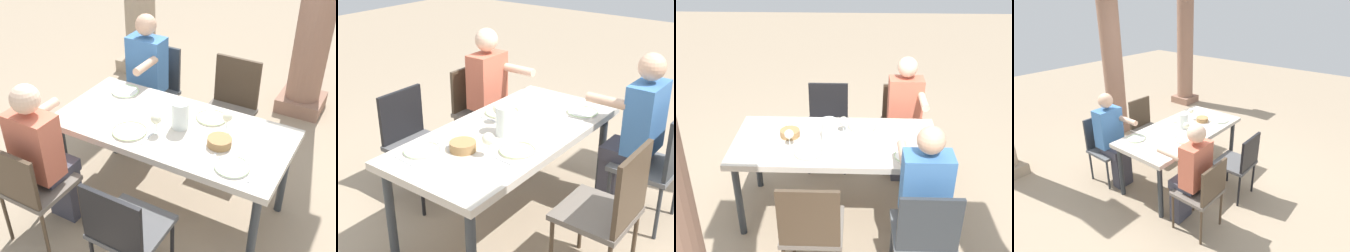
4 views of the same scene
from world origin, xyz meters
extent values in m
plane|color=gray|center=(0.00, 0.00, 0.00)|extent=(16.00, 16.00, 0.00)
cube|color=beige|center=(0.00, 0.00, 0.73)|extent=(1.76, 0.84, 0.05)
cylinder|color=#2D3338|center=(-0.80, 0.34, 0.35)|extent=(0.06, 0.06, 0.70)
cylinder|color=#2D3338|center=(-0.80, -0.34, 0.35)|extent=(0.06, 0.06, 0.70)
cylinder|color=#2D3338|center=(0.80, -0.34, 0.35)|extent=(0.06, 0.06, 0.70)
cube|color=#5B5E61|center=(-0.66, 0.76, 0.45)|extent=(0.44, 0.44, 0.04)
cylinder|color=#2D3338|center=(-0.85, 0.57, 0.22)|extent=(0.03, 0.03, 0.43)
cylinder|color=#2D3338|center=(-0.47, 0.57, 0.22)|extent=(0.03, 0.03, 0.43)
cylinder|color=#2D3338|center=(-0.47, 0.95, 0.22)|extent=(0.03, 0.03, 0.43)
cube|color=#6A6158|center=(-0.66, -0.76, 0.47)|extent=(0.44, 0.44, 0.04)
cube|color=#473828|center=(-0.66, -0.96, 0.68)|extent=(0.42, 0.03, 0.40)
cylinder|color=#473828|center=(-0.47, -0.57, 0.23)|extent=(0.03, 0.03, 0.46)
cylinder|color=#473828|center=(-0.85, -0.57, 0.23)|extent=(0.03, 0.03, 0.46)
cylinder|color=#473828|center=(-0.47, -0.95, 0.23)|extent=(0.03, 0.03, 0.46)
cylinder|color=#473828|center=(-0.85, -0.95, 0.23)|extent=(0.03, 0.03, 0.46)
cube|color=#6A6158|center=(0.13, 0.76, 0.47)|extent=(0.44, 0.44, 0.04)
cube|color=#473828|center=(0.13, 0.96, 0.71)|extent=(0.42, 0.03, 0.48)
cylinder|color=#473828|center=(-0.06, 0.57, 0.23)|extent=(0.03, 0.03, 0.46)
cylinder|color=#473828|center=(0.32, 0.57, 0.23)|extent=(0.03, 0.03, 0.46)
cylinder|color=#473828|center=(-0.06, 0.95, 0.23)|extent=(0.03, 0.03, 0.46)
cube|color=#4F4F50|center=(0.13, -0.76, 0.46)|extent=(0.44, 0.44, 0.04)
cube|color=black|center=(0.13, -0.96, 0.67)|extent=(0.42, 0.03, 0.42)
cylinder|color=black|center=(0.32, -0.57, 0.22)|extent=(0.03, 0.03, 0.44)
cylinder|color=black|center=(-0.06, -0.57, 0.22)|extent=(0.03, 0.03, 0.44)
cylinder|color=black|center=(0.32, -0.95, 0.22)|extent=(0.03, 0.03, 0.44)
cylinder|color=black|center=(-0.06, -0.95, 0.22)|extent=(0.03, 0.03, 0.44)
cube|color=#3F3F4C|center=(-0.66, -0.53, 0.23)|extent=(0.24, 0.14, 0.46)
cube|color=#3F3F4C|center=(-0.66, -0.62, 0.51)|extent=(0.28, 0.32, 0.10)
cube|color=#CC664C|center=(-0.66, -0.73, 0.80)|extent=(0.34, 0.20, 0.48)
sphere|color=beige|center=(-0.66, -0.73, 1.16)|extent=(0.20, 0.20, 0.20)
cylinder|color=beige|center=(-0.80, -0.49, 0.91)|extent=(0.07, 0.30, 0.07)
cube|color=#3F3F4C|center=(-0.66, 0.51, 0.23)|extent=(0.24, 0.14, 0.46)
cube|color=#3F3F4C|center=(-0.66, 0.60, 0.51)|extent=(0.28, 0.32, 0.10)
cube|color=#3F72B2|center=(-0.66, 0.71, 0.82)|extent=(0.34, 0.20, 0.51)
sphere|color=tan|center=(-0.66, 0.71, 1.19)|extent=(0.19, 0.19, 0.19)
cylinder|color=tan|center=(-0.52, 0.47, 0.93)|extent=(0.07, 0.30, 0.07)
cylinder|color=white|center=(-0.59, 0.25, 0.76)|extent=(0.23, 0.23, 0.01)
torus|color=#A4C786|center=(-0.59, 0.25, 0.77)|extent=(0.23, 0.23, 0.01)
cube|color=silver|center=(-0.74, 0.25, 0.76)|extent=(0.02, 0.17, 0.01)
cube|color=silver|center=(-0.44, 0.25, 0.76)|extent=(0.04, 0.17, 0.01)
cylinder|color=silver|center=(-0.22, -0.23, 0.76)|extent=(0.25, 0.25, 0.01)
torus|color=#A0BE77|center=(-0.22, -0.23, 0.77)|extent=(0.25, 0.25, 0.01)
cylinder|color=white|center=(-0.06, -0.13, 0.76)|extent=(0.06, 0.06, 0.00)
cylinder|color=white|center=(-0.06, -0.13, 0.80)|extent=(0.01, 0.01, 0.07)
sphere|color=#F2EFCC|center=(-0.06, -0.13, 0.87)|extent=(0.08, 0.08, 0.08)
cube|color=silver|center=(-0.37, -0.23, 0.76)|extent=(0.02, 0.17, 0.01)
cube|color=silver|center=(-0.07, -0.23, 0.76)|extent=(0.02, 0.17, 0.01)
cylinder|color=silver|center=(0.22, 0.23, 0.76)|extent=(0.23, 0.23, 0.01)
torus|color=#A0BE77|center=(0.22, 0.23, 0.77)|extent=(0.23, 0.23, 0.01)
cylinder|color=white|center=(0.38, 0.13, 0.76)|extent=(0.06, 0.06, 0.00)
cylinder|color=white|center=(0.38, 0.13, 0.80)|extent=(0.01, 0.01, 0.09)
sphere|color=#F2EFCC|center=(0.38, 0.13, 0.88)|extent=(0.08, 0.08, 0.08)
cube|color=silver|center=(0.07, 0.23, 0.76)|extent=(0.03, 0.17, 0.01)
cube|color=silver|center=(0.37, 0.23, 0.76)|extent=(0.03, 0.17, 0.01)
cylinder|color=white|center=(0.58, -0.25, 0.76)|extent=(0.23, 0.23, 0.01)
torus|color=#A4C786|center=(0.58, -0.25, 0.77)|extent=(0.23, 0.23, 0.01)
cube|color=silver|center=(0.43, -0.25, 0.76)|extent=(0.02, 0.17, 0.01)
cube|color=silver|center=(0.73, -0.25, 0.76)|extent=(0.03, 0.17, 0.01)
cylinder|color=white|center=(0.06, 0.02, 0.86)|extent=(0.13, 0.13, 0.21)
cylinder|color=#EFEAC6|center=(0.06, 0.02, 0.83)|extent=(0.12, 0.12, 0.13)
cylinder|color=#9E7547|center=(0.41, -0.06, 0.79)|extent=(0.17, 0.17, 0.06)
camera|label=1|loc=(1.29, -2.34, 2.51)|focal=46.11mm
camera|label=2|loc=(2.32, 1.74, 2.10)|focal=49.55mm
camera|label=3|loc=(-0.17, 3.00, 2.53)|focal=43.43mm
camera|label=4|loc=(-2.73, -2.23, 2.38)|focal=30.68mm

